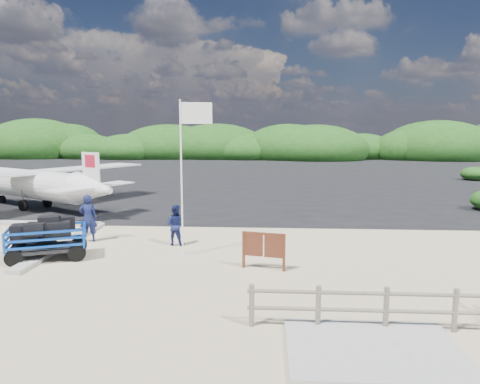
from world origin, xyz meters
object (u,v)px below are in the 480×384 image
object	(u,v)px
baggage_cart	(49,259)
crew_a	(88,218)
signboard	(263,269)
aircraft_large	(368,182)
flagpole	(183,256)
crew_b	(175,225)

from	to	relation	value
baggage_cart	crew_a	xyz separation A→B (m)	(0.43, 2.44, 0.96)
signboard	crew_a	bearing A→B (deg)	169.45
baggage_cart	aircraft_large	distance (m)	28.48
baggage_cart	flagpole	xyz separation A→B (m)	(4.59, 0.73, 0.00)
signboard	aircraft_large	distance (m)	25.55
flagpole	signboard	distance (m)	3.19
flagpole	crew_a	size ratio (longest dim) A/B	2.86
baggage_cart	flagpole	bearing A→B (deg)	-12.15
signboard	crew_b	size ratio (longest dim) A/B	0.94
baggage_cart	crew_a	bearing A→B (deg)	58.85
crew_a	aircraft_large	distance (m)	26.27
signboard	aircraft_large	world-z (taller)	aircraft_large
crew_a	flagpole	bearing A→B (deg)	146.72
crew_b	aircraft_large	distance (m)	24.52
aircraft_large	crew_a	bearing A→B (deg)	82.14
flagpole	signboard	xyz separation A→B (m)	(2.89, -1.36, 0.00)
flagpole	signboard	bearing A→B (deg)	-25.26
baggage_cart	aircraft_large	bearing A→B (deg)	33.86
flagpole	crew_a	bearing A→B (deg)	157.57
baggage_cart	crew_b	xyz separation A→B (m)	(4.02, 2.13, 0.80)
baggage_cart	signboard	xyz separation A→B (m)	(7.48, -0.64, 0.00)
baggage_cart	crew_a	size ratio (longest dim) A/B	1.41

